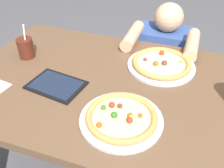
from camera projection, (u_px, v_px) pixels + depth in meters
The scene contains 6 objects.
dining_table at pixel (111, 100), 1.20m from camera, with size 1.37×0.88×0.75m.
pizza_near at pixel (121, 118), 0.94m from camera, with size 0.32×0.32×0.04m.
pizza_far at pixel (161, 64), 1.24m from camera, with size 0.33×0.33×0.04m.
drink_cup_colored at pixel (26, 48), 1.29m from camera, with size 0.08×0.08×0.18m.
tablet at pixel (56, 85), 1.12m from camera, with size 0.26×0.20×0.01m.
diner_seated at pixel (161, 73), 1.79m from camera, with size 0.40×0.52×0.92m.
Camera 1 is at (0.30, -0.86, 1.44)m, focal length 40.36 mm.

